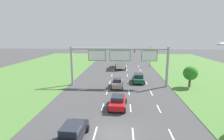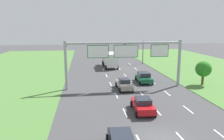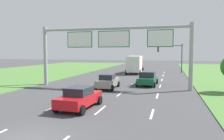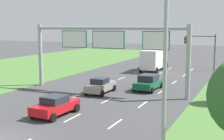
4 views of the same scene
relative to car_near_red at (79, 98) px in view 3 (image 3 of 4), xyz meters
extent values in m
cube|color=white|center=(-1.91, -0.09, -0.76)|extent=(0.14, 2.40, 0.01)
cube|color=white|center=(-1.91, 5.91, -0.76)|extent=(0.14, 2.40, 0.01)
cube|color=white|center=(-1.91, 11.91, -0.76)|extent=(0.14, 2.40, 0.01)
cube|color=white|center=(-1.91, 17.91, -0.76)|extent=(0.14, 2.40, 0.01)
cube|color=white|center=(-1.91, 23.91, -0.76)|extent=(0.14, 2.40, 0.01)
cube|color=white|center=(-1.91, 29.91, -0.76)|extent=(0.14, 2.40, 0.01)
cube|color=white|center=(1.59, -0.09, -0.76)|extent=(0.14, 2.40, 0.01)
cube|color=white|center=(1.59, 5.91, -0.76)|extent=(0.14, 2.40, 0.01)
cube|color=white|center=(1.59, 11.91, -0.76)|extent=(0.14, 2.40, 0.01)
cube|color=white|center=(1.59, 17.91, -0.76)|extent=(0.14, 2.40, 0.01)
cube|color=white|center=(1.59, 23.91, -0.76)|extent=(0.14, 2.40, 0.01)
cube|color=white|center=(1.59, 29.91, -0.76)|extent=(0.14, 2.40, 0.01)
cube|color=white|center=(5.09, -0.09, -0.76)|extent=(0.14, 2.40, 0.01)
cube|color=white|center=(5.09, 5.91, -0.76)|extent=(0.14, 2.40, 0.01)
cube|color=white|center=(5.09, 11.91, -0.76)|extent=(0.14, 2.40, 0.01)
cube|color=white|center=(5.09, 17.91, -0.76)|extent=(0.14, 2.40, 0.01)
cube|color=white|center=(5.09, 23.91, -0.76)|extent=(0.14, 2.40, 0.01)
cube|color=white|center=(5.09, 29.91, -0.76)|extent=(0.14, 2.40, 0.01)
cube|color=red|center=(0.00, 0.01, -0.12)|extent=(2.08, 4.22, 0.66)
cube|color=#232833|center=(0.00, -0.05, 0.49)|extent=(1.61, 1.90, 0.55)
cylinder|color=black|center=(-0.86, 1.58, -0.45)|extent=(0.26, 0.65, 0.64)
cylinder|color=black|center=(1.03, 1.47, -0.45)|extent=(0.26, 0.65, 0.64)
cylinder|color=black|center=(-1.03, -1.44, -0.45)|extent=(0.26, 0.65, 0.64)
cylinder|color=black|center=(0.86, -1.55, -0.45)|extent=(0.26, 0.65, 0.64)
cube|color=gray|center=(-0.38, 8.61, -0.09)|extent=(1.81, 4.20, 0.71)
cube|color=#232833|center=(-0.38, 8.46, 0.54)|extent=(1.47, 1.72, 0.56)
cylinder|color=black|center=(-1.30, 10.12, -0.45)|extent=(0.23, 0.64, 0.64)
cylinder|color=black|center=(0.46, 10.16, -0.45)|extent=(0.23, 0.64, 0.64)
cylinder|color=black|center=(-1.23, 7.06, -0.45)|extent=(0.23, 0.64, 0.64)
cylinder|color=black|center=(0.53, 7.10, -0.45)|extent=(0.23, 0.64, 0.64)
cube|color=#145633|center=(3.58, 12.17, -0.11)|extent=(2.08, 4.39, 0.66)
cube|color=#232833|center=(3.58, 12.24, 0.55)|extent=(1.79, 2.23, 0.67)
cylinder|color=black|center=(2.64, 13.81, -0.45)|extent=(0.24, 0.65, 0.64)
cylinder|color=black|center=(4.62, 13.75, -0.45)|extent=(0.24, 0.65, 0.64)
cylinder|color=black|center=(2.53, 10.59, -0.45)|extent=(0.24, 0.65, 0.64)
cylinder|color=black|center=(4.51, 10.52, -0.45)|extent=(0.24, 0.65, 0.64)
cube|color=#B21E19|center=(-0.28, 29.89, 0.78)|extent=(2.27, 2.17, 2.20)
cube|color=silver|center=(-0.15, 25.88, 1.09)|extent=(2.54, 5.70, 2.81)
cylinder|color=black|center=(-1.42, 30.36, -0.32)|extent=(0.31, 0.91, 0.90)
cylinder|color=black|center=(0.84, 30.43, -0.32)|extent=(0.31, 0.91, 0.90)
cylinder|color=black|center=(-1.43, 28.06, -0.32)|extent=(0.31, 0.91, 0.90)
cylinder|color=black|center=(0.99, 28.13, -0.32)|extent=(0.31, 0.91, 0.90)
cylinder|color=black|center=(-1.29, 23.63, -0.32)|extent=(0.31, 0.91, 0.90)
cylinder|color=black|center=(1.13, 23.71, -0.32)|extent=(0.31, 0.91, 0.90)
cylinder|color=#9EA0A5|center=(-8.56, 9.57, 2.73)|extent=(0.44, 0.44, 7.00)
cylinder|color=#9EA0A5|center=(8.24, 9.57, 2.73)|extent=(0.44, 0.44, 7.00)
cylinder|color=#9EA0A5|center=(-0.16, 9.57, 5.83)|extent=(16.80, 0.32, 0.32)
cube|color=#0C5B28|center=(-4.01, 9.57, 4.66)|extent=(3.06, 0.12, 1.83)
cube|color=white|center=(-4.01, 9.50, 4.66)|extent=(2.90, 0.01, 1.67)
cube|color=#0C5B28|center=(0.04, 9.57, 4.66)|extent=(3.60, 0.12, 1.83)
cube|color=white|center=(0.04, 9.50, 4.66)|extent=(3.44, 0.01, 1.67)
cube|color=#0C5B28|center=(5.09, 9.57, 4.66)|extent=(2.72, 0.12, 1.83)
cube|color=white|center=(5.09, 9.50, 4.66)|extent=(2.56, 0.01, 1.67)
cylinder|color=#47494F|center=(8.36, 30.06, 2.03)|extent=(0.20, 0.20, 5.60)
cylinder|color=#47494F|center=(6.11, 30.06, 4.48)|extent=(4.50, 0.14, 0.14)
cube|color=black|center=(3.86, 30.06, 3.83)|extent=(0.32, 0.36, 1.10)
sphere|color=red|center=(3.86, 29.85, 4.20)|extent=(0.22, 0.22, 0.22)
sphere|color=orange|center=(3.86, 29.85, 3.83)|extent=(0.22, 0.22, 0.22)
sphere|color=green|center=(3.86, 29.85, 3.46)|extent=(0.22, 0.22, 0.22)
camera|label=1|loc=(0.60, -20.65, 8.17)|focal=28.00mm
camera|label=2|loc=(-6.18, -21.31, 8.07)|focal=35.00mm
camera|label=3|loc=(6.12, -14.07, 3.18)|focal=35.00mm
camera|label=4|loc=(13.63, -19.47, 6.08)|focal=50.00mm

